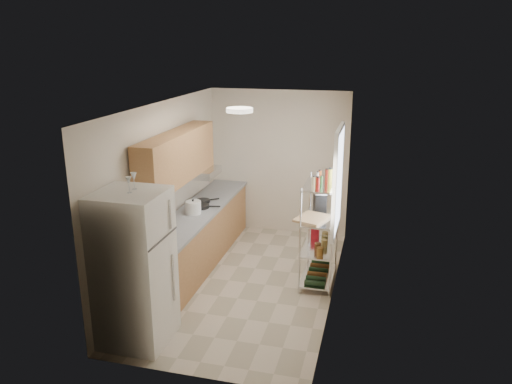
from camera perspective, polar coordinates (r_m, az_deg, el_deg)
room at (r=6.96m, az=-1.11°, el=-0.75°), size 2.52×4.42×2.62m
counter_run at (r=7.91m, az=-6.68°, el=-5.15°), size 0.63×3.51×0.90m
upper_cabinets at (r=7.25m, az=-9.00°, el=3.96°), size 0.33×2.20×0.72m
range_hood at (r=8.05m, az=-6.29°, el=2.29°), size 0.50×0.60×0.12m
window at (r=7.01m, az=9.35°, el=1.30°), size 0.06×1.00×1.46m
bakers_rack at (r=7.11m, az=7.38°, el=-2.12°), size 0.45×0.90×1.73m
ceiling_dome at (r=6.39m, az=-1.89°, el=9.35°), size 0.34×0.34×0.05m
refrigerator at (r=5.94m, az=-13.73°, el=-8.46°), size 0.75×0.75×1.83m
wine_glass_a at (r=5.67m, az=-13.77°, el=1.22°), size 0.07×0.07×0.19m
wine_glass_b at (r=5.55m, az=-14.32°, el=0.79°), size 0.06×0.06×0.18m
rice_cooker at (r=7.59m, az=-7.20°, el=-1.75°), size 0.24×0.24×0.19m
frying_pan_large at (r=7.86m, az=-6.40°, el=-1.61°), size 0.34×0.34×0.05m
frying_pan_small at (r=8.12m, az=-6.06°, el=-1.01°), size 0.31×0.31×0.04m
cutting_board at (r=7.04m, az=6.44°, el=-2.99°), size 0.51×0.58×0.03m
espresso_machine at (r=7.35m, az=7.31°, el=-1.05°), size 0.23×0.29×0.30m
storage_bag at (r=7.59m, az=6.78°, el=-4.55°), size 0.11×0.15×0.17m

